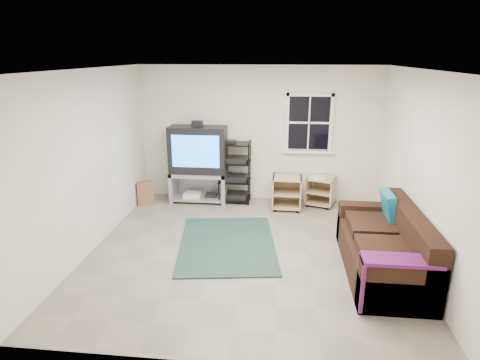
# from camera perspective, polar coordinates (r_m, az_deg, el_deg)

# --- Properties ---
(room) EXTENTS (4.60, 4.62, 4.60)m
(room) POSITION_cam_1_polar(r_m,az_deg,el_deg) (7.74, 9.75, 7.49)
(room) COLOR gray
(room) RESTS_ON ground
(tv_unit) EXTENTS (1.09, 0.54, 1.60)m
(tv_unit) POSITION_cam_1_polar(r_m,az_deg,el_deg) (7.76, -5.94, 3.14)
(tv_unit) COLOR #9D9DA5
(tv_unit) RESTS_ON ground
(av_rack) EXTENTS (0.61, 0.44, 1.22)m
(av_rack) POSITION_cam_1_polar(r_m,az_deg,el_deg) (7.80, -0.76, 0.64)
(av_rack) COLOR black
(av_rack) RESTS_ON ground
(side_table_left) EXTENTS (0.54, 0.54, 0.62)m
(side_table_left) POSITION_cam_1_polar(r_m,az_deg,el_deg) (7.59, 6.68, -1.53)
(side_table_left) COLOR tan
(side_table_left) RESTS_ON ground
(side_table_right) EXTENTS (0.63, 0.63, 0.57)m
(side_table_right) POSITION_cam_1_polar(r_m,az_deg,el_deg) (7.84, 11.43, -1.21)
(side_table_right) COLOR tan
(side_table_right) RESTS_ON ground
(sofa) EXTENTS (0.91, 2.05, 0.94)m
(sofa) POSITION_cam_1_polar(r_m,az_deg,el_deg) (5.70, 19.96, -9.20)
(sofa) COLOR black
(sofa) RESTS_ON ground
(shag_rug) EXTENTS (1.69, 2.15, 0.02)m
(shag_rug) POSITION_cam_1_polar(r_m,az_deg,el_deg) (6.22, -1.82, -9.05)
(shag_rug) COLOR #311F15
(shag_rug) RESTS_ON ground
(paper_bag) EXTENTS (0.36, 0.29, 0.44)m
(paper_bag) POSITION_cam_1_polar(r_m,az_deg,el_deg) (7.98, -13.30, -1.77)
(paper_bag) COLOR brown
(paper_bag) RESTS_ON ground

